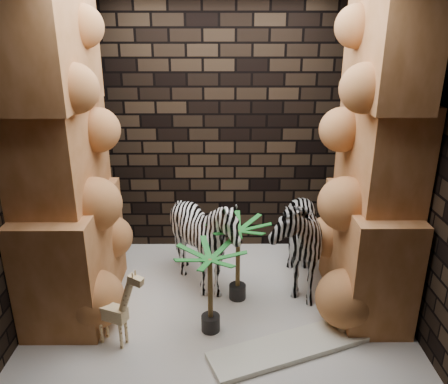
{
  "coord_description": "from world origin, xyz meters",
  "views": [
    {
      "loc": [
        0.03,
        -3.8,
        2.61
      ],
      "look_at": [
        0.05,
        0.15,
        1.12
      ],
      "focal_mm": 35.67,
      "sensor_mm": 36.0,
      "label": 1
    }
  ],
  "objects_px": {
    "zebra_left": "(204,245)",
    "surfboard": "(292,346)",
    "palm_front": "(238,261)",
    "zebra_right": "(292,226)",
    "giraffe_toy": "(111,304)",
    "palm_back": "(210,291)"
  },
  "relations": [
    {
      "from": "zebra_left",
      "to": "surfboard",
      "type": "relative_size",
      "value": 0.78
    },
    {
      "from": "palm_front",
      "to": "surfboard",
      "type": "relative_size",
      "value": 0.59
    },
    {
      "from": "zebra_left",
      "to": "palm_front",
      "type": "xyz_separation_m",
      "value": [
        0.34,
        -0.16,
        -0.09
      ]
    },
    {
      "from": "zebra_right",
      "to": "zebra_left",
      "type": "xyz_separation_m",
      "value": [
        -0.91,
        -0.13,
        -0.15
      ]
    },
    {
      "from": "zebra_left",
      "to": "giraffe_toy",
      "type": "distance_m",
      "value": 1.14
    },
    {
      "from": "zebra_left",
      "to": "surfboard",
      "type": "xyz_separation_m",
      "value": [
        0.78,
        -0.93,
        -0.49
      ]
    },
    {
      "from": "zebra_right",
      "to": "giraffe_toy",
      "type": "height_order",
      "value": "zebra_right"
    },
    {
      "from": "zebra_left",
      "to": "giraffe_toy",
      "type": "xyz_separation_m",
      "value": [
        -0.76,
        -0.84,
        -0.12
      ]
    },
    {
      "from": "zebra_left",
      "to": "surfboard",
      "type": "height_order",
      "value": "zebra_left"
    },
    {
      "from": "palm_back",
      "to": "surfboard",
      "type": "bearing_deg",
      "value": -20.06
    },
    {
      "from": "giraffe_toy",
      "to": "palm_front",
      "type": "distance_m",
      "value": 1.29
    },
    {
      "from": "palm_front",
      "to": "giraffe_toy",
      "type": "bearing_deg",
      "value": -148.46
    },
    {
      "from": "palm_front",
      "to": "surfboard",
      "type": "bearing_deg",
      "value": -59.8
    },
    {
      "from": "zebra_right",
      "to": "zebra_left",
      "type": "bearing_deg",
      "value": -170.3
    },
    {
      "from": "zebra_right",
      "to": "palm_front",
      "type": "xyz_separation_m",
      "value": [
        -0.57,
        -0.3,
        -0.23
      ]
    },
    {
      "from": "palm_back",
      "to": "surfboard",
      "type": "xyz_separation_m",
      "value": [
        0.71,
        -0.26,
        -0.39
      ]
    },
    {
      "from": "zebra_left",
      "to": "palm_back",
      "type": "height_order",
      "value": "zebra_left"
    },
    {
      "from": "giraffe_toy",
      "to": "palm_back",
      "type": "relative_size",
      "value": 0.95
    },
    {
      "from": "surfboard",
      "to": "zebra_left",
      "type": "bearing_deg",
      "value": 108.53
    },
    {
      "from": "zebra_left",
      "to": "palm_back",
      "type": "distance_m",
      "value": 0.68
    },
    {
      "from": "zebra_left",
      "to": "palm_front",
      "type": "bearing_deg",
      "value": -14.82
    },
    {
      "from": "zebra_right",
      "to": "palm_back",
      "type": "xyz_separation_m",
      "value": [
        -0.83,
        -0.81,
        -0.25
      ]
    }
  ]
}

